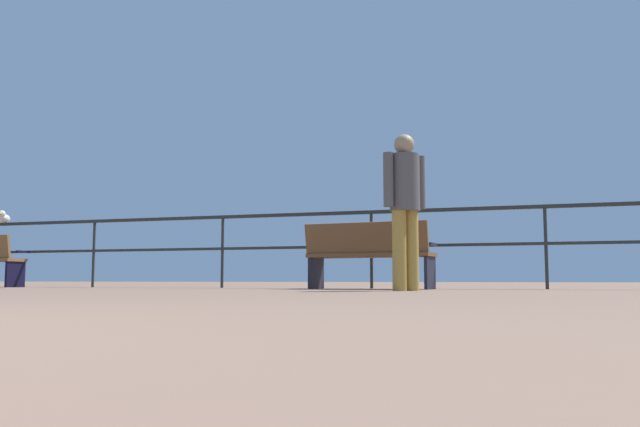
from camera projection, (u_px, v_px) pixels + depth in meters
pier_railing at (371, 230)px, 9.29m from camera, size 23.38×0.05×1.10m
bench_near_left at (369, 252)px, 8.62m from camera, size 1.70×0.82×0.87m
person_by_bench at (405, 200)px, 7.39m from camera, size 0.41×0.46×1.77m
seagull_on_rail at (4, 217)px, 11.35m from camera, size 0.26×0.42×0.21m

